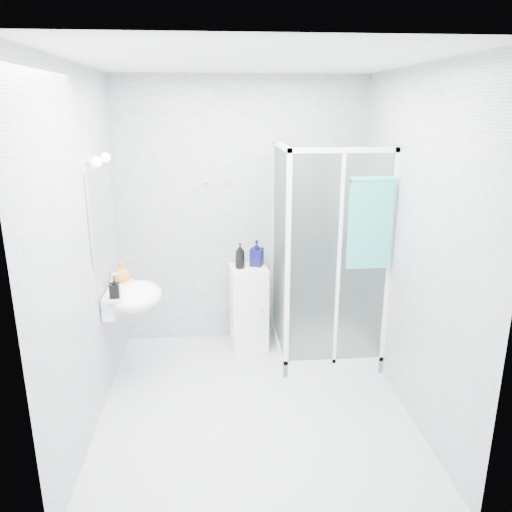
{
  "coord_description": "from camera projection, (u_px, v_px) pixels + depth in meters",
  "views": [
    {
      "loc": [
        -0.28,
        -3.49,
        2.31
      ],
      "look_at": [
        0.05,
        0.35,
        1.15
      ],
      "focal_mm": 35.0,
      "sensor_mm": 36.0,
      "label": 1
    }
  ],
  "objects": [
    {
      "name": "room",
      "position": [
        253.0,
        250.0,
        3.65
      ],
      "size": [
        2.4,
        2.6,
        2.6
      ],
      "color": "#B9BDC0",
      "rests_on": "ground"
    },
    {
      "name": "shower_enclosure",
      "position": [
        318.0,
        313.0,
        4.68
      ],
      "size": [
        0.9,
        0.95,
        2.0
      ],
      "color": "white",
      "rests_on": "ground"
    },
    {
      "name": "wall_basin",
      "position": [
        131.0,
        296.0,
        4.14
      ],
      "size": [
        0.46,
        0.56,
        0.35
      ],
      "color": "white",
      "rests_on": "ground"
    },
    {
      "name": "mirror",
      "position": [
        99.0,
        214.0,
        3.92
      ],
      "size": [
        0.02,
        0.6,
        0.7
      ],
      "primitive_type": "cube",
      "color": "white",
      "rests_on": "room"
    },
    {
      "name": "vanity_lights",
      "position": [
        100.0,
        160.0,
        3.81
      ],
      "size": [
        0.1,
        0.4,
        0.08
      ],
      "color": "silver",
      "rests_on": "room"
    },
    {
      "name": "wall_hooks",
      "position": [
        216.0,
        182.0,
        4.73
      ],
      "size": [
        0.23,
        0.06,
        0.03
      ],
      "color": "silver",
      "rests_on": "room"
    },
    {
      "name": "storage_cabinet",
      "position": [
        249.0,
        307.0,
        4.89
      ],
      "size": [
        0.37,
        0.38,
        0.83
      ],
      "rotation": [
        0.0,
        0.0,
        0.08
      ],
      "color": "white",
      "rests_on": "ground"
    },
    {
      "name": "hand_towel",
      "position": [
        370.0,
        221.0,
        4.04
      ],
      "size": [
        0.36,
        0.05,
        0.76
      ],
      "color": "teal",
      "rests_on": "shower_enclosure"
    },
    {
      "name": "shampoo_bottle_a",
      "position": [
        240.0,
        256.0,
        4.7
      ],
      "size": [
        0.1,
        0.1,
        0.25
      ],
      "primitive_type": "imported",
      "rotation": [
        0.0,
        0.0,
        0.08
      ],
      "color": "black",
      "rests_on": "storage_cabinet"
    },
    {
      "name": "shampoo_bottle_b",
      "position": [
        257.0,
        253.0,
        4.78
      ],
      "size": [
        0.15,
        0.15,
        0.25
      ],
      "primitive_type": "imported",
      "rotation": [
        0.0,
        0.0,
        -0.37
      ],
      "color": "#0A0A40",
      "rests_on": "storage_cabinet"
    },
    {
      "name": "soap_dispenser_orange",
      "position": [
        122.0,
        273.0,
        4.24
      ],
      "size": [
        0.18,
        0.18,
        0.18
      ],
      "primitive_type": "imported",
      "rotation": [
        0.0,
        0.0,
        -0.34
      ],
      "color": "orange",
      "rests_on": "wall_basin"
    },
    {
      "name": "soap_dispenser_black",
      "position": [
        114.0,
        287.0,
        3.91
      ],
      "size": [
        0.08,
        0.08,
        0.17
      ],
      "primitive_type": "imported",
      "rotation": [
        0.0,
        0.0,
        0.07
      ],
      "color": "black",
      "rests_on": "wall_basin"
    }
  ]
}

